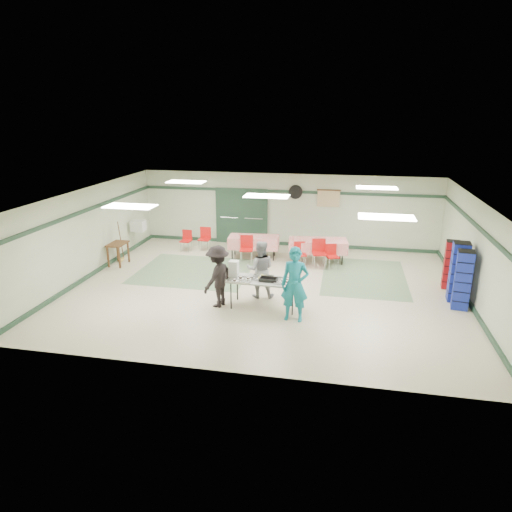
% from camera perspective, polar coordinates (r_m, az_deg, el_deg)
% --- Properties ---
extents(floor, '(11.00, 11.00, 0.00)m').
position_cam_1_polar(floor, '(13.19, 1.25, -4.03)').
color(floor, '#BFB599').
rests_on(floor, ground).
extents(ceiling, '(11.00, 11.00, 0.00)m').
position_cam_1_polar(ceiling, '(12.44, 1.33, 7.59)').
color(ceiling, white).
rests_on(ceiling, wall_back).
extents(wall_back, '(11.00, 0.00, 11.00)m').
position_cam_1_polar(wall_back, '(17.07, 3.92, 5.74)').
color(wall_back, beige).
rests_on(wall_back, floor).
extents(wall_front, '(11.00, 0.00, 11.00)m').
position_cam_1_polar(wall_front, '(8.61, -3.95, -6.60)').
color(wall_front, beige).
rests_on(wall_front, floor).
extents(wall_left, '(0.00, 9.00, 9.00)m').
position_cam_1_polar(wall_left, '(14.69, -20.37, 2.67)').
color(wall_left, beige).
rests_on(wall_left, floor).
extents(wall_right, '(0.00, 9.00, 9.00)m').
position_cam_1_polar(wall_right, '(13.02, 25.86, 0.14)').
color(wall_right, beige).
rests_on(wall_right, floor).
extents(trim_back, '(11.00, 0.06, 0.10)m').
position_cam_1_polar(trim_back, '(16.91, 3.96, 8.04)').
color(trim_back, '#203C2B').
rests_on(trim_back, wall_back).
extents(baseboard_back, '(11.00, 0.06, 0.12)m').
position_cam_1_polar(baseboard_back, '(17.35, 3.82, 1.55)').
color(baseboard_back, '#203C2B').
rests_on(baseboard_back, floor).
extents(trim_left, '(0.06, 9.00, 0.10)m').
position_cam_1_polar(trim_left, '(14.52, -20.56, 5.33)').
color(trim_left, '#203C2B').
rests_on(trim_left, wall_back).
extents(baseboard_left, '(0.06, 9.00, 0.12)m').
position_cam_1_polar(baseboard_left, '(15.04, -19.75, -2.08)').
color(baseboard_left, '#203C2B').
rests_on(baseboard_left, floor).
extents(trim_right, '(0.06, 9.00, 0.10)m').
position_cam_1_polar(trim_right, '(12.84, 26.15, 3.12)').
color(trim_right, '#203C2B').
rests_on(trim_right, wall_back).
extents(baseboard_right, '(0.06, 9.00, 0.12)m').
position_cam_1_polar(baseboard_right, '(13.43, 25.00, -5.11)').
color(baseboard_right, '#203C2B').
rests_on(baseboard_right, floor).
extents(green_patch_a, '(3.50, 3.00, 0.01)m').
position_cam_1_polar(green_patch_a, '(14.69, -7.72, -1.86)').
color(green_patch_a, slate).
rests_on(green_patch_a, floor).
extents(green_patch_b, '(2.50, 3.50, 0.01)m').
position_cam_1_polar(green_patch_b, '(14.44, 13.33, -2.55)').
color(green_patch_b, slate).
rests_on(green_patch_b, floor).
extents(double_door_left, '(0.90, 0.06, 2.10)m').
position_cam_1_polar(double_door_left, '(17.48, -3.32, 5.03)').
color(double_door_left, gray).
rests_on(double_door_left, floor).
extents(double_door_right, '(0.90, 0.06, 2.10)m').
position_cam_1_polar(double_door_right, '(17.27, -0.25, 4.91)').
color(double_door_right, gray).
rests_on(double_door_right, floor).
extents(door_frame, '(2.00, 0.03, 2.15)m').
position_cam_1_polar(door_frame, '(17.35, -1.83, 4.96)').
color(door_frame, '#203C2B').
rests_on(door_frame, floor).
extents(wall_fan, '(0.50, 0.10, 0.50)m').
position_cam_1_polar(wall_fan, '(16.84, 4.97, 7.98)').
color(wall_fan, black).
rests_on(wall_fan, wall_back).
extents(scroll_banner, '(0.80, 0.02, 0.60)m').
position_cam_1_polar(scroll_banner, '(16.79, 9.05, 7.10)').
color(scroll_banner, '#CFB181').
rests_on(scroll_banner, wall_back).
extents(serving_table, '(1.88, 0.83, 0.76)m').
position_cam_1_polar(serving_table, '(11.69, 1.00, -3.19)').
color(serving_table, '#ABABA6').
rests_on(serving_table, floor).
extents(sheet_tray_right, '(0.63, 0.49, 0.02)m').
position_cam_1_polar(sheet_tray_right, '(11.54, 3.92, -3.22)').
color(sheet_tray_right, silver).
rests_on(sheet_tray_right, serving_table).
extents(sheet_tray_mid, '(0.55, 0.43, 0.02)m').
position_cam_1_polar(sheet_tray_mid, '(11.76, 0.79, -2.76)').
color(sheet_tray_mid, silver).
rests_on(sheet_tray_mid, serving_table).
extents(sheet_tray_left, '(0.60, 0.47, 0.02)m').
position_cam_1_polar(sheet_tray_left, '(11.62, -2.00, -3.03)').
color(sheet_tray_left, silver).
rests_on(sheet_tray_left, serving_table).
extents(baking_pan, '(0.47, 0.31, 0.08)m').
position_cam_1_polar(baking_pan, '(11.59, 1.58, -2.93)').
color(baking_pan, black).
rests_on(baking_pan, serving_table).
extents(foam_box_stack, '(0.24, 0.22, 0.43)m').
position_cam_1_polar(foam_box_stack, '(11.83, -2.79, -1.61)').
color(foam_box_stack, white).
rests_on(foam_box_stack, serving_table).
extents(volunteer_teal, '(0.70, 0.48, 1.84)m').
position_cam_1_polar(volunteer_teal, '(10.96, 4.88, -3.57)').
color(volunteer_teal, '#147A8D').
rests_on(volunteer_teal, floor).
extents(volunteer_grey, '(0.85, 0.71, 1.59)m').
position_cam_1_polar(volunteer_grey, '(12.33, 0.53, -1.67)').
color(volunteer_grey, gray).
rests_on(volunteer_grey, floor).
extents(volunteer_dark, '(0.91, 1.19, 1.63)m').
position_cam_1_polar(volunteer_dark, '(11.79, -4.79, -2.55)').
color(volunteer_dark, black).
rests_on(volunteer_dark, floor).
extents(dining_table_a, '(2.01, 1.09, 0.77)m').
position_cam_1_polar(dining_table_a, '(15.45, 7.73, 1.34)').
color(dining_table_a, red).
rests_on(dining_table_a, floor).
extents(dining_table_b, '(1.76, 0.89, 0.77)m').
position_cam_1_polar(dining_table_b, '(15.72, -0.30, 1.80)').
color(dining_table_b, red).
rests_on(dining_table_b, floor).
extents(chair_a, '(0.51, 0.51, 0.93)m').
position_cam_1_polar(chair_a, '(14.91, 7.87, 0.74)').
color(chair_a, red).
rests_on(chair_a, floor).
extents(chair_b, '(0.46, 0.46, 0.81)m').
position_cam_1_polar(chair_b, '(14.96, 5.50, 0.57)').
color(chair_b, red).
rests_on(chair_b, floor).
extents(chair_c, '(0.48, 0.48, 0.79)m').
position_cam_1_polar(chair_c, '(14.90, 9.44, 0.29)').
color(chair_c, red).
rests_on(chair_c, floor).
extents(chair_d, '(0.48, 0.48, 0.92)m').
position_cam_1_polar(chair_d, '(15.22, -1.19, 1.23)').
color(chair_d, red).
rests_on(chair_d, floor).
extents(chair_loose_a, '(0.40, 0.40, 0.86)m').
position_cam_1_polar(chair_loose_a, '(16.65, -6.40, 2.44)').
color(chair_loose_a, red).
rests_on(chair_loose_a, floor).
extents(chair_loose_b, '(0.38, 0.38, 0.78)m').
position_cam_1_polar(chair_loose_b, '(16.67, -8.68, 2.18)').
color(chair_loose_b, red).
rests_on(chair_loose_b, floor).
extents(crate_stack_blue_a, '(0.45, 0.45, 1.63)m').
position_cam_1_polar(crate_stack_blue_a, '(13.19, 23.98, -1.84)').
color(crate_stack_blue_a, '#192798').
rests_on(crate_stack_blue_a, floor).
extents(crate_stack_red, '(0.40, 0.40, 1.41)m').
position_cam_1_polar(crate_stack_red, '(14.10, 23.15, -1.01)').
color(crate_stack_red, '#A4101B').
rests_on(crate_stack_red, floor).
extents(crate_stack_blue_b, '(0.46, 0.46, 1.56)m').
position_cam_1_polar(crate_stack_blue_b, '(12.73, 24.42, -2.76)').
color(crate_stack_blue_b, '#192798').
rests_on(crate_stack_blue_b, floor).
extents(printer_table, '(0.50, 0.77, 0.74)m').
position_cam_1_polar(printer_table, '(15.64, -16.91, 1.12)').
color(printer_table, brown).
rests_on(printer_table, floor).
extents(office_printer, '(0.49, 0.44, 0.37)m').
position_cam_1_polar(office_printer, '(16.95, -14.50, 3.67)').
color(office_printer, beige).
rests_on(office_printer, printer_table).
extents(broom, '(0.04, 0.22, 1.37)m').
position_cam_1_polar(broom, '(15.98, -16.55, 1.85)').
color(broom, brown).
rests_on(broom, floor).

